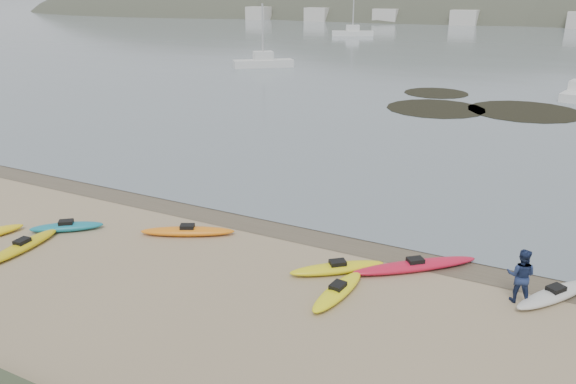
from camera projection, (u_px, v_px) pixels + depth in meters
The scene contains 8 objects.
ground at pixel (288, 225), 23.70m from camera, with size 600.00×600.00×0.00m, color tan.
wet_sand at pixel (285, 228), 23.45m from camera, with size 60.00×60.00×0.00m, color brown.
water at pixel (571, 9), 273.97m from camera, with size 1200.00×1200.00×0.00m, color slate.
kayaks at pixel (237, 256), 20.62m from camera, with size 22.72×8.91×0.34m.
person_east at pixel (521, 276), 17.66m from camera, with size 0.88×0.69×1.81m, color navy.
kelp_mats at pixel (474, 106), 47.54m from camera, with size 15.95×14.40×0.04m.
moored_boats at pixel (535, 51), 85.36m from camera, with size 97.53×82.45×1.21m.
far_town at pixel (574, 20), 141.39m from camera, with size 199.00×5.00×4.00m.
Camera 1 is at (10.05, -19.35, 9.41)m, focal length 35.00 mm.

